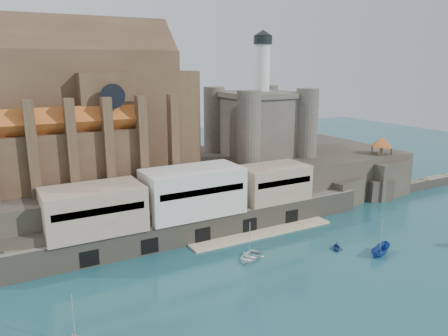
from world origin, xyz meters
TOP-DOWN VIEW (x-y plane):
  - ground at (0.00, 0.00)m, footprint 300.00×300.00m
  - promontory at (-0.19, 39.37)m, footprint 100.00×36.00m
  - quay at (-10.19, 23.07)m, footprint 70.00×12.00m
  - church at (-24.13, 41.85)m, footprint 47.00×25.93m
  - castle_keep at (16.08, 41.08)m, footprint 21.20×21.20m
  - rock_outcrop at (42.00, 25.84)m, footprint 14.50×10.50m
  - pavilion at (42.00, 26.00)m, footprint 6.40×6.40m
  - breakwater at (66.00, 24.00)m, footprint 40.00×3.00m
  - boat_2 at (14.05, 0.51)m, footprint 2.56×2.53m
  - boat_6 at (-6.10, 10.00)m, footprint 3.36×4.08m
  - boat_7 at (9.15, 5.77)m, footprint 3.00×2.82m

SIDE VIEW (x-z plane):
  - ground at x=0.00m, z-range 0.00..0.00m
  - breakwater at x=66.00m, z-range -1.20..1.20m
  - boat_2 at x=14.05m, z-range -2.67..2.67m
  - boat_6 at x=-6.10m, z-range -2.90..2.90m
  - boat_7 at x=9.15m, z-range -1.49..1.49m
  - rock_outcrop at x=42.00m, z-range -0.33..8.37m
  - promontory at x=-0.19m, z-range -0.08..9.92m
  - quay at x=-10.19m, z-range -0.46..12.59m
  - pavilion at x=42.00m, z-range 10.03..15.43m
  - castle_keep at x=16.08m, z-range 3.66..32.96m
  - church at x=-24.13m, z-range 6.88..37.38m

